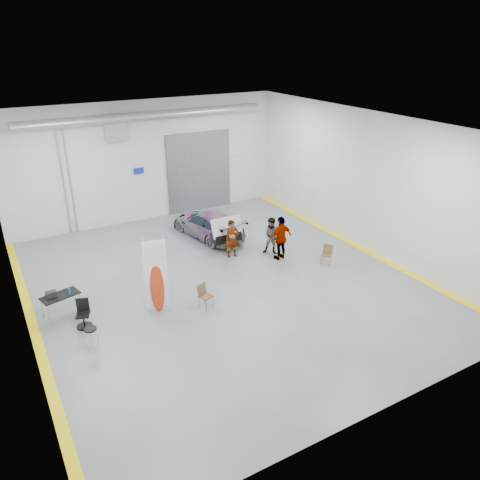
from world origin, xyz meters
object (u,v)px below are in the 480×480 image
person_a (232,239)px  surfboard_display (158,281)px  sedan_car (208,224)px  person_c (281,238)px  folding_chair_near (206,300)px  folding_chair_far (326,258)px  office_chair (83,315)px  work_table (58,296)px  person_b (272,236)px  shop_stool (92,339)px

person_a → surfboard_display: bearing=-143.1°
sedan_car → person_a: (-0.07, -2.50, 0.22)m
sedan_car → person_c: bearing=103.6°
folding_chair_near → folding_chair_far: size_ratio=1.04×
office_chair → folding_chair_far: bearing=18.1°
surfboard_display → work_table: (-3.08, 1.35, -0.36)m
sedan_car → folding_chair_near: (-2.85, -5.64, -0.34)m
person_b → surfboard_display: bearing=-119.5°
person_b → office_chair: bearing=-126.6°
person_a → person_b: 1.74m
folding_chair_near → shop_stool: folding_chair_near is taller
person_c → folding_chair_near: bearing=14.4°
sedan_car → person_b: 3.50m
person_a → shop_stool: (-6.84, -3.61, -0.45)m
folding_chair_near → work_table: size_ratio=0.64×
sedan_car → folding_chair_near: 6.33m
person_a → folding_chair_far: (3.05, -2.58, -0.57)m
folding_chair_near → folding_chair_far: folding_chair_near is taller
person_c → shop_stool: (-8.54, -2.41, -0.58)m
sedan_car → person_c: person_c is taller
person_a → office_chair: (-6.80, -2.20, -0.41)m
office_chair → folding_chair_near: bearing=7.2°
person_a → person_b: person_b is taller
surfboard_display → folding_chair_near: 1.82m
shop_stool → office_chair: (0.05, 1.41, 0.04)m
folding_chair_far → work_table: (-10.39, 1.42, 0.52)m
sedan_car → surfboard_display: bearing=39.0°
folding_chair_near → sedan_car: bearing=42.1°
sedan_car → surfboard_display: surfboard_display is taller
person_b → shop_stool: size_ratio=2.17×
work_table → folding_chair_far: bearing=-7.8°
folding_chair_near → office_chair: bearing=145.8°
sedan_car → person_b: bearing=106.5°
folding_chair_far → shop_stool: 9.95m
surfboard_display → office_chair: surfboard_display is taller
person_b → work_table: bearing=-133.8°
person_b → office_chair: 8.58m
shop_stool → work_table: 2.54m
surfboard_display → office_chair: 2.66m
person_c → work_table: (-9.03, 0.05, -0.18)m
folding_chair_far → work_table: bearing=-133.5°
person_b → office_chair: (-8.42, -1.58, -0.41)m
person_c → person_a: bearing=-44.3°
work_table → shop_stool: bearing=-78.6°
shop_stool → person_a: bearing=27.8°
person_a → person_c: bearing=-29.0°
surfboard_display → shop_stool: 2.92m
person_b → shop_stool: (-8.47, -2.99, -0.45)m
folding_chair_near → office_chair: (-4.01, 0.93, 0.15)m
folding_chair_far → surfboard_display: bearing=-126.3°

